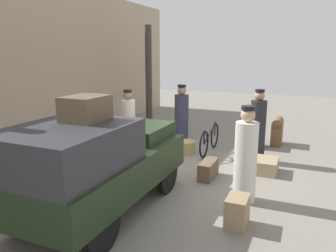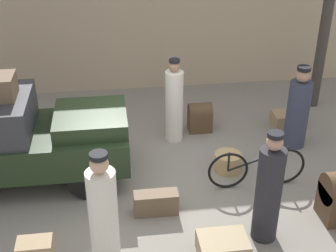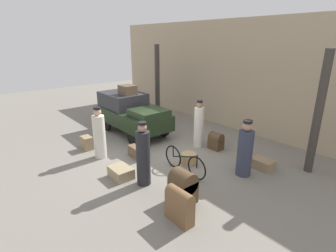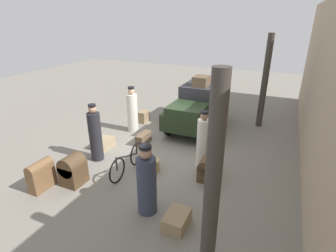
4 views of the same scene
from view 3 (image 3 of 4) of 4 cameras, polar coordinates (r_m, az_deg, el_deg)
The scene contains 19 objects.
ground_plane at distance 9.11m, azimuth -1.78°, elevation -5.63°, with size 30.00×30.00×0.00m, color gray.
station_building_facade at distance 11.38m, azimuth 14.77°, elevation 10.45°, with size 16.00×0.15×4.50m.
canopy_pillar_left at distance 12.71m, azimuth -2.35°, elevation 9.50°, with size 0.23×0.23×3.49m.
canopy_pillar_right at distance 8.32m, azimuth 29.89°, elevation 2.27°, with size 0.23×0.23×3.49m.
truck at distance 10.82m, azimuth -8.06°, elevation 3.05°, with size 3.40×1.56×1.58m.
bicycle at distance 7.62m, azimuth 3.59°, elevation -7.76°, with size 1.67×0.04×0.73m.
wicker_basket at distance 8.26m, azimuth 4.54°, elevation -7.05°, with size 0.48×0.48×0.33m.
porter_with_bicycle at distance 6.91m, azimuth -5.41°, elevation -6.59°, with size 0.37×0.37×1.74m.
conductor_in_dark_uniform at distance 7.67m, azimuth 16.41°, elevation -5.21°, with size 0.42×0.42×1.63m.
porter_lifting_near_truck at distance 9.37m, azimuth 6.71°, elevation 0.06°, with size 0.35×0.35×1.69m.
porter_standing_middle at distance 8.72m, azimuth -14.73°, elevation -1.89°, with size 0.39×0.39×1.70m.
trunk_large_brown at distance 8.68m, azimuth -6.83°, elevation -5.70°, with size 0.69×0.27×0.36m.
suitcase_black_upright at distance 6.35m, azimuth 3.28°, elevation -12.90°, with size 0.55×0.51×0.81m.
trunk_umber_medium at distance 7.58m, azimuth -10.21°, elevation -9.90°, with size 0.69×0.51×0.30m.
suitcase_small_leather at distance 5.73m, azimuth 2.56°, elevation -16.75°, with size 0.66×0.28×0.77m.
suitcase_tan_flat at distance 8.44m, azimuth 19.89°, elevation -7.74°, with size 0.63×0.44×0.29m.
trunk_wicker_pale at distance 9.68m, azimuth -17.22°, elevation -3.51°, with size 0.46×0.31×0.46m.
trunk_barrel_dark at distance 9.38m, azimuth 10.41°, elevation -3.14°, with size 0.47×0.36×0.61m.
trunk_on_truck_roof at distance 10.78m, azimuth -8.80°, elevation 7.80°, with size 0.65×0.54×0.37m.
Camera 3 is at (6.57, -5.10, 3.71)m, focal length 28.00 mm.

